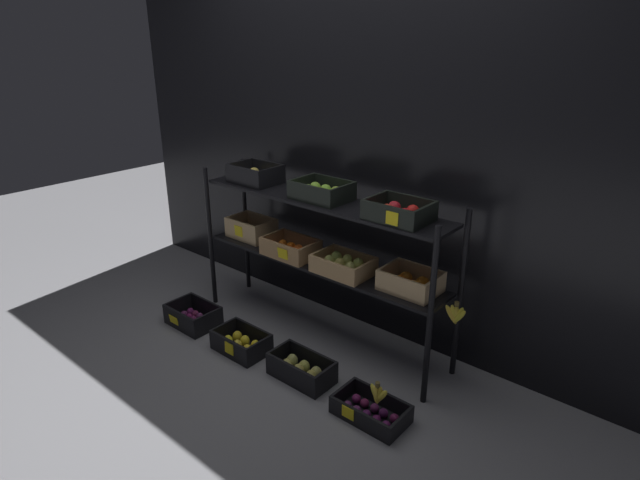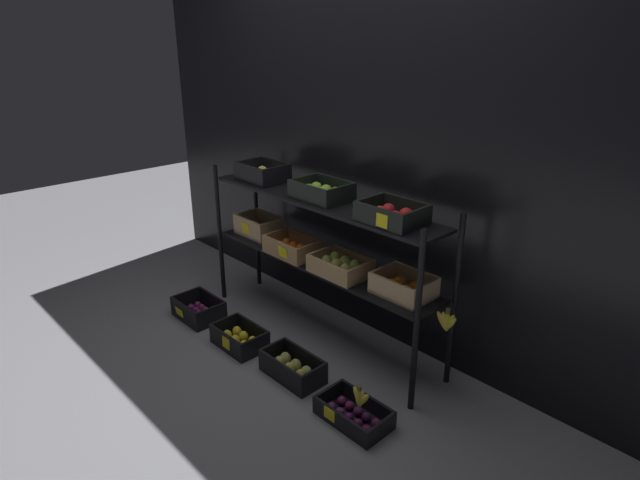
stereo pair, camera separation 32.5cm
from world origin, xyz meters
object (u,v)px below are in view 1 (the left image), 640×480
(banana_bunch_loose, at_px, (378,394))
(crate_ground_plum, at_px, (193,318))
(display_rack, at_px, (321,233))
(crate_ground_lemon, at_px, (242,343))
(crate_ground_pear, at_px, (301,370))
(crate_ground_right_plum, at_px, (370,411))

(banana_bunch_loose, bearing_deg, crate_ground_plum, -179.43)
(display_rack, height_order, crate_ground_lemon, display_rack)
(crate_ground_plum, distance_m, crate_ground_lemon, 0.49)
(display_rack, distance_m, crate_ground_lemon, 0.85)
(crate_ground_pear, bearing_deg, crate_ground_lemon, -176.10)
(crate_ground_pear, bearing_deg, crate_ground_plum, -178.40)
(display_rack, xyz_separation_m, crate_ground_pear, (0.22, -0.43, -0.66))
(crate_ground_right_plum, bearing_deg, banana_bunch_loose, 8.45)
(crate_ground_pear, xyz_separation_m, crate_ground_right_plum, (0.49, -0.02, -0.02))
(crate_ground_pear, distance_m, banana_bunch_loose, 0.54)
(crate_ground_plum, distance_m, crate_ground_right_plum, 1.46)
(display_rack, xyz_separation_m, banana_bunch_loose, (0.75, -0.45, -0.55))
(crate_ground_plum, distance_m, crate_ground_pear, 0.97)
(crate_ground_plum, bearing_deg, display_rack, 31.75)
(crate_ground_lemon, bearing_deg, crate_ground_pear, 3.90)
(crate_ground_plum, bearing_deg, crate_ground_right_plum, 0.38)
(display_rack, xyz_separation_m, crate_ground_right_plum, (0.72, -0.45, -0.67))
(crate_ground_plum, bearing_deg, crate_ground_lemon, -0.63)
(crate_ground_right_plum, bearing_deg, crate_ground_plum, -179.62)
(display_rack, relative_size, crate_ground_lemon, 5.44)
(crate_ground_lemon, relative_size, crate_ground_pear, 0.91)
(crate_ground_lemon, height_order, crate_ground_pear, crate_ground_pear)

